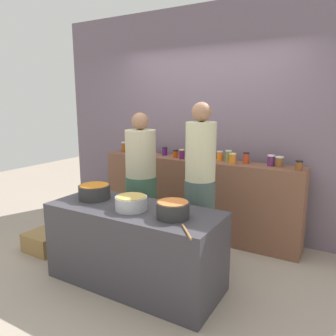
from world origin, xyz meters
The scene contains 25 objects.
ground centered at (0.00, 0.00, 0.00)m, with size 12.00×12.00×0.00m, color #A09180.
storefront_wall centered at (0.00, 1.45, 1.50)m, with size 4.80×0.12×3.00m, color slate.
display_shelf centered at (0.00, 1.10, 0.52)m, with size 2.70×0.36×1.03m, color brown.
prep_table centered at (0.00, -0.30, 0.39)m, with size 1.70×0.70×0.78m, color #39373D.
preserve_jar_0 centered at (-1.21, 1.14, 1.11)m, with size 0.09×0.09×0.15m.
preserve_jar_1 centered at (-1.06, 1.08, 1.09)m, with size 0.08×0.08×0.11m.
preserve_jar_2 centered at (-0.80, 1.15, 1.09)m, with size 0.08×0.08×0.11m.
preserve_jar_3 centered at (-0.52, 1.16, 1.09)m, with size 0.07×0.07×0.12m.
preserve_jar_4 centered at (-0.31, 1.08, 1.08)m, with size 0.07×0.07×0.10m.
preserve_jar_5 centered at (-0.19, 1.03, 1.09)m, with size 0.07×0.07×0.13m.
preserve_jar_6 centered at (0.04, 1.13, 1.08)m, with size 0.08×0.08×0.10m.
preserve_jar_7 centered at (0.29, 1.16, 1.09)m, with size 0.08×0.08×0.12m.
preserve_jar_8 centered at (0.41, 1.16, 1.10)m, with size 0.08×0.08×0.14m.
preserve_jar_9 centered at (0.50, 1.03, 1.10)m, with size 0.09×0.09×0.13m.
preserve_jar_10 centered at (0.63, 1.14, 1.10)m, with size 0.08×0.08×0.13m.
preserve_jar_11 centered at (0.93, 1.14, 1.10)m, with size 0.08×0.08×0.13m.
preserve_jar_12 centered at (1.03, 1.13, 1.09)m, with size 0.09×0.09×0.12m.
preserve_jar_13 centered at (1.26, 1.04, 1.09)m, with size 0.08×0.08×0.11m.
cooking_pot_left centered at (-0.52, -0.26, 0.85)m, with size 0.32×0.32×0.15m.
cooking_pot_center centered at (0.01, -0.36, 0.84)m, with size 0.30×0.30×0.13m.
cooking_pot_right centered at (0.45, -0.35, 0.85)m, with size 0.29×0.29×0.14m.
wooden_spoon centered at (0.71, -0.59, 0.79)m, with size 0.02×0.02×0.29m, color #9E703D.
cook_with_tongs centered at (-0.41, 0.42, 0.74)m, with size 0.37×0.37×1.65m.
cook_in_cap centered at (0.41, 0.30, 0.81)m, with size 0.32×0.32×1.77m.
bread_crate centered at (-1.36, -0.28, 0.11)m, with size 0.43×0.35×0.22m, color olive.
Camera 1 is at (1.77, -2.70, 1.77)m, focal length 34.90 mm.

